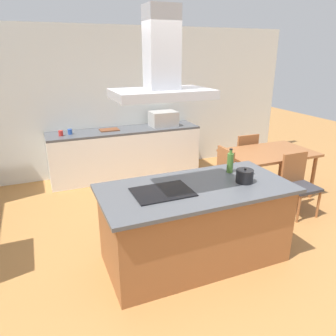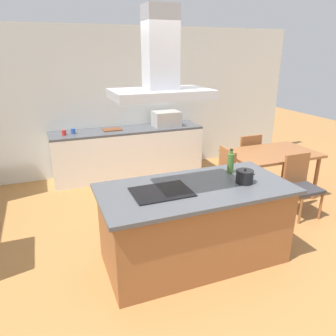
# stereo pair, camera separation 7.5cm
# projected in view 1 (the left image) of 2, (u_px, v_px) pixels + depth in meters

# --- Properties ---
(ground) EXTENTS (16.00, 16.00, 0.00)m
(ground) POSITION_uv_depth(u_px,v_px,m) (151.00, 204.00, 5.03)
(ground) COLOR #AD753D
(wall_back) EXTENTS (7.20, 0.10, 2.70)m
(wall_back) POSITION_uv_depth(u_px,v_px,m) (118.00, 102.00, 6.08)
(wall_back) COLOR silver
(wall_back) RESTS_ON ground
(kitchen_island) EXTENTS (2.07, 1.02, 0.90)m
(kitchen_island) POSITION_uv_depth(u_px,v_px,m) (195.00, 224.00, 3.57)
(kitchen_island) COLOR #995B33
(kitchen_island) RESTS_ON ground
(cooktop) EXTENTS (0.60, 0.44, 0.01)m
(cooktop) POSITION_uv_depth(u_px,v_px,m) (162.00, 192.00, 3.27)
(cooktop) COLOR black
(cooktop) RESTS_ON kitchen_island
(tea_kettle) EXTENTS (0.24, 0.19, 0.17)m
(tea_kettle) POSITION_uv_depth(u_px,v_px,m) (245.00, 176.00, 3.51)
(tea_kettle) COLOR black
(tea_kettle) RESTS_ON kitchen_island
(olive_oil_bottle) EXTENTS (0.08, 0.08, 0.29)m
(olive_oil_bottle) POSITION_uv_depth(u_px,v_px,m) (230.00, 162.00, 3.79)
(olive_oil_bottle) COLOR #47722D
(olive_oil_bottle) RESTS_ON kitchen_island
(back_counter) EXTENTS (2.79, 0.62, 0.90)m
(back_counter) POSITION_uv_depth(u_px,v_px,m) (126.00, 153.00, 6.07)
(back_counter) COLOR white
(back_counter) RESTS_ON ground
(countertop_microwave) EXTENTS (0.50, 0.38, 0.28)m
(countertop_microwave) POSITION_uv_depth(u_px,v_px,m) (163.00, 119.00, 6.15)
(countertop_microwave) COLOR #B2AFAA
(countertop_microwave) RESTS_ON back_counter
(coffee_mug_red) EXTENTS (0.08, 0.08, 0.09)m
(coffee_mug_red) POSITION_uv_depth(u_px,v_px,m) (61.00, 133.00, 5.46)
(coffee_mug_red) COLOR red
(coffee_mug_red) RESTS_ON back_counter
(coffee_mug_blue) EXTENTS (0.08, 0.08, 0.09)m
(coffee_mug_blue) POSITION_uv_depth(u_px,v_px,m) (70.00, 132.00, 5.57)
(coffee_mug_blue) COLOR #2D56B2
(coffee_mug_blue) RESTS_ON back_counter
(cutting_board) EXTENTS (0.34, 0.24, 0.02)m
(cutting_board) POSITION_uv_depth(u_px,v_px,m) (109.00, 130.00, 5.86)
(cutting_board) COLOR brown
(cutting_board) RESTS_ON back_counter
(dining_table) EXTENTS (1.40, 0.90, 0.75)m
(dining_table) POSITION_uv_depth(u_px,v_px,m) (269.00, 157.00, 5.15)
(dining_table) COLOR #995B33
(dining_table) RESTS_ON ground
(chair_facing_back_wall) EXTENTS (0.42, 0.42, 0.89)m
(chair_facing_back_wall) POSITION_uv_depth(u_px,v_px,m) (243.00, 154.00, 5.78)
(chair_facing_back_wall) COLOR #333338
(chair_facing_back_wall) RESTS_ON ground
(chair_facing_island) EXTENTS (0.42, 0.42, 0.89)m
(chair_facing_island) POSITION_uv_depth(u_px,v_px,m) (298.00, 180.00, 4.63)
(chair_facing_island) COLOR #333338
(chair_facing_island) RESTS_ON ground
(chair_at_left_end) EXTENTS (0.42, 0.42, 0.89)m
(chair_at_left_end) POSITION_uv_depth(u_px,v_px,m) (219.00, 174.00, 4.87)
(chair_at_left_end) COLOR #333338
(chair_at_left_end) RESTS_ON ground
(range_hood) EXTENTS (0.90, 0.55, 0.78)m
(range_hood) POSITION_uv_depth(u_px,v_px,m) (162.00, 70.00, 2.86)
(range_hood) COLOR #ADADB2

